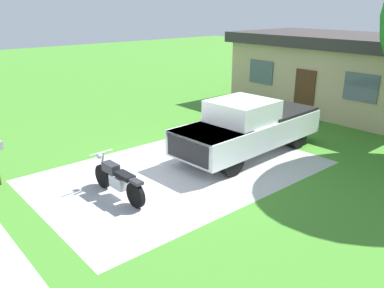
# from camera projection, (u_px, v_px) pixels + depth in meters

# --- Properties ---
(ground_plane) EXTENTS (80.00, 80.00, 0.00)m
(ground_plane) POSITION_uv_depth(u_px,v_px,m) (182.00, 171.00, 11.92)
(ground_plane) COLOR #43872B
(driveway_pad) EXTENTS (5.48, 8.55, 0.01)m
(driveway_pad) POSITION_uv_depth(u_px,v_px,m) (182.00, 171.00, 11.92)
(driveway_pad) COLOR #B7B7B7
(driveway_pad) RESTS_ON ground
(motorcycle) EXTENTS (2.21, 0.70, 1.09)m
(motorcycle) POSITION_uv_depth(u_px,v_px,m) (118.00, 180.00, 10.21)
(motorcycle) COLOR black
(motorcycle) RESTS_ON ground
(pickup_truck) EXTENTS (2.27, 5.71, 1.90)m
(pickup_truck) POSITION_uv_depth(u_px,v_px,m) (250.00, 126.00, 13.10)
(pickup_truck) COLOR black
(pickup_truck) RESTS_ON ground
(neighbor_house) EXTENTS (9.60, 5.60, 3.50)m
(neighbor_house) POSITION_uv_depth(u_px,v_px,m) (337.00, 71.00, 18.76)
(neighbor_house) COLOR tan
(neighbor_house) RESTS_ON ground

